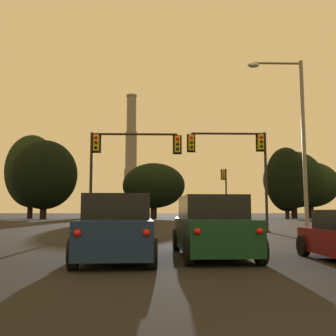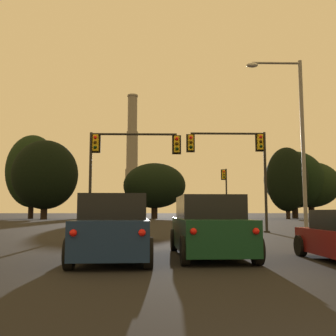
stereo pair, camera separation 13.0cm
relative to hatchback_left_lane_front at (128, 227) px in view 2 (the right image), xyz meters
The scene contains 14 objects.
hatchback_left_lane_front is the anchor object (origin of this frame).
suv_left_lane_second 6.20m from the hatchback_left_lane_front, 89.39° to the right, with size 2.30×4.98×1.86m.
suv_center_lane_second 6.26m from the hatchback_left_lane_front, 62.47° to the right, with size 2.25×4.96×1.86m.
traffic_light_overhead_left 8.23m from the hatchback_left_lane_front, 98.64° to the left, with size 5.94×0.50×6.38m.
traffic_light_far_right 29.35m from the hatchback_left_lane_front, 71.73° to the left, with size 0.78×0.50×6.33m.
traffic_light_overhead_right 11.55m from the hatchback_left_lane_front, 50.38° to the left, with size 5.48×0.50×6.70m.
street_lamp 10.36m from the hatchback_left_lane_front, 17.31° to the left, with size 3.03×0.36×9.55m.
smokestack 132.56m from the hatchback_left_lane_front, 93.79° to the left, with size 8.07×8.07×46.37m.
treeline_far_left 61.20m from the hatchback_left_lane_front, 111.65° to the left, with size 9.71×8.74×15.77m.
treeline_center_right 64.18m from the hatchback_left_lane_front, 64.29° to the left, with size 11.53×10.38×13.01m.
treeline_left_mid 57.95m from the hatchback_left_lane_front, 64.79° to the left, with size 7.45×6.70×12.92m.
treeline_center_left 67.63m from the hatchback_left_lane_front, 61.97° to the left, with size 11.55×10.40×11.21m.
treeline_far_right 58.08m from the hatchback_left_lane_front, 89.38° to the left, with size 11.98×10.78×10.65m.
treeline_right_mid 54.14m from the hatchback_left_lane_front, 109.88° to the left, with size 11.25×10.12×13.71m.
Camera 2 is at (-1.85, -2.51, 1.38)m, focal length 42.00 mm.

